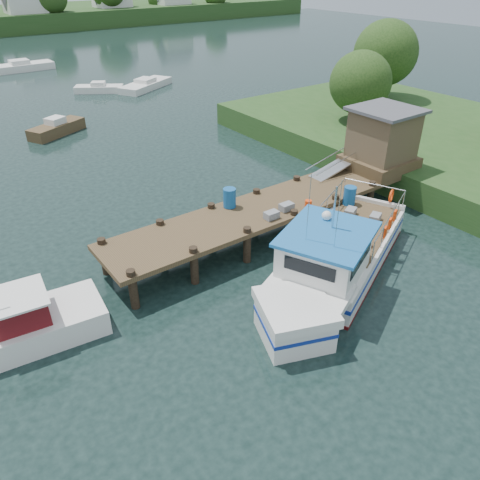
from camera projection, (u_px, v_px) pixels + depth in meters
ground_plane at (238, 244)px, 20.45m from camera, size 160.00×160.00×0.00m
near_shore at (477, 131)px, 27.44m from camera, size 16.00×30.00×7.76m
dock at (347, 163)px, 22.60m from camera, size 16.60×3.00×4.78m
lobster_boat at (334, 260)px, 17.69m from camera, size 10.10×6.48×5.07m
moored_rowboat at (57, 128)px, 32.95m from camera, size 4.37×3.13×1.21m
moored_far at (20, 67)px, 51.54m from camera, size 6.94×2.42×1.18m
moored_b at (99, 88)px, 43.37m from camera, size 4.42×3.56×0.95m
moored_c at (146, 85)px, 44.57m from camera, size 6.33×4.79×0.96m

